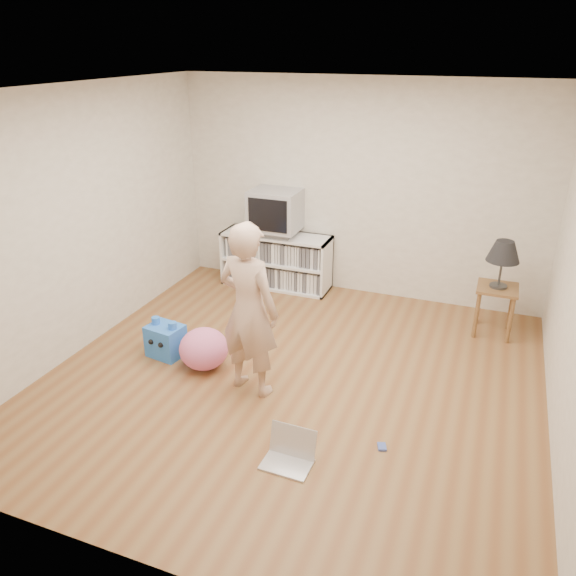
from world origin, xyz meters
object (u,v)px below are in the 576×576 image
Objects in this scene: side_table at (496,298)px; person at (249,310)px; laptop at (290,453)px; media_unit at (277,260)px; crt_tv at (276,210)px; plush_blue at (166,340)px; dvd_deck at (276,232)px; plush_pink at (204,349)px; table_lamp at (504,252)px.

side_table is 0.34× the size of person.
media_unit is at bearing 115.16° from laptop.
crt_tv is 0.37× the size of person.
side_table is 1.46× the size of laptop.
plush_blue is at bearing 150.93° from laptop.
plush_pink is at bearing -87.20° from dvd_deck.
person is 4.25× the size of laptop.
plush_pink is at bearing -145.89° from table_lamp.
side_table is 3.51m from plush_blue.
crt_tv is 2.72m from table_lamp.
dvd_deck is 1.19× the size of laptop.
table_lamp is at bearing 180.00° from side_table.
table_lamp is 3.22m from plush_pink.
dvd_deck is 2.19m from plush_pink.
side_table is at bearing 34.11° from plush_pink.
dvd_deck is (-0.00, -0.02, 0.39)m from media_unit.
media_unit is 3.39m from laptop.
plush_pink is (-2.59, -1.75, -0.74)m from table_lamp.
table_lamp is at bearing -125.20° from person.
dvd_deck is at bearing -90.00° from media_unit.
plush_pink is at bearing -87.22° from media_unit.
plush_pink reaches higher than laptop.
dvd_deck is at bearing 88.96° from plush_blue.
media_unit is at bearing 92.78° from plush_pink.
person is 0.85m from plush_pink.
dvd_deck is at bearing 90.00° from crt_tv.
laptop is at bearing -116.16° from side_table.
person reaches higher than crt_tv.
crt_tv is 2.26m from plush_blue.
side_table is at bearing 0.00° from table_lamp.
plush_blue is 0.48m from plush_pink.
crt_tv is at bearing -62.41° from person.
laptop is (1.36, -3.10, -0.28)m from media_unit.
table_lamp reaches higher than plush_blue.
crt_tv is at bearing 172.25° from table_lamp.
plush_blue is at bearing -151.14° from table_lamp.
person is 1.25m from plush_blue.
table_lamp reaches higher than dvd_deck.
plush_blue is (-1.74, 1.02, 0.10)m from laptop.
table_lamp is (-0.00, 0.00, 0.53)m from side_table.
media_unit is 2.45m from person.
laptop is at bearing -37.16° from plush_pink.
plush_blue is at bearing 172.18° from plush_pink.
crt_tv is 1.17× the size of table_lamp.
media_unit is 2.72× the size of table_lamp.
person reaches higher than side_table.
side_table is 0.53m from table_lamp.
media_unit is at bearing 171.86° from table_lamp.
plush_blue is at bearing -1.74° from person.
side_table reaches higher than plush_blue.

